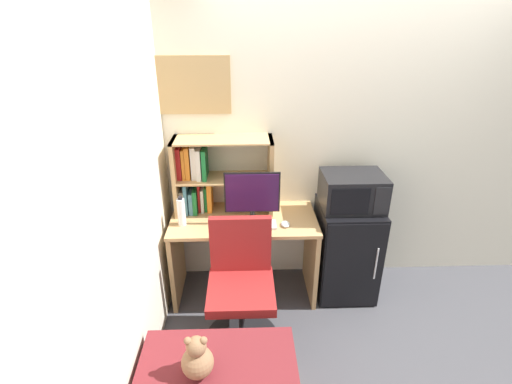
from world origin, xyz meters
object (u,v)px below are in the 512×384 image
(water_bottle, at_px, (181,212))
(desk_chair, at_px, (241,292))
(teddy_bear, at_px, (197,359))
(microwave, at_px, (352,191))
(wall_corkboard, at_px, (183,85))
(keyboard, at_px, (251,225))
(hutch_bookshelf, at_px, (208,175))
(computer_mouse, at_px, (285,224))
(monitor, at_px, (252,197))
(mini_fridge, at_px, (346,249))

(water_bottle, relative_size, desk_chair, 0.26)
(teddy_bear, bearing_deg, microwave, 47.73)
(water_bottle, xyz_separation_m, wall_corkboard, (0.03, 0.38, 0.91))
(keyboard, height_order, desk_chair, desk_chair)
(hutch_bookshelf, xyz_separation_m, computer_mouse, (0.62, -0.30, -0.31))
(monitor, height_order, mini_fridge, monitor)
(mini_fridge, xyz_separation_m, desk_chair, (-0.91, -0.52, -0.01))
(hutch_bookshelf, relative_size, wall_corkboard, 1.09)
(keyboard, height_order, mini_fridge, mini_fridge)
(monitor, height_order, desk_chair, monitor)
(keyboard, relative_size, computer_mouse, 3.98)
(water_bottle, xyz_separation_m, teddy_bear, (0.23, -1.15, -0.29))
(hutch_bookshelf, bearing_deg, wall_corkboard, 142.98)
(wall_corkboard, bearing_deg, teddy_bear, -82.77)
(monitor, relative_size, teddy_bear, 1.62)
(computer_mouse, bearing_deg, mini_fridge, 14.33)
(water_bottle, xyz_separation_m, mini_fridge, (1.37, 0.10, -0.45))
(water_bottle, height_order, wall_corkboard, wall_corkboard)
(monitor, xyz_separation_m, keyboard, (-0.01, -0.04, -0.23))
(hutch_bookshelf, height_order, monitor, hutch_bookshelf)
(hutch_bookshelf, xyz_separation_m, wall_corkboard, (-0.16, 0.12, 0.70))
(water_bottle, bearing_deg, wall_corkboard, 84.71)
(desk_chair, bearing_deg, microwave, 30.05)
(computer_mouse, distance_m, wall_corkboard, 1.34)
(hutch_bookshelf, distance_m, microwave, 1.19)
(keyboard, bearing_deg, water_bottle, 175.42)
(wall_corkboard, bearing_deg, monitor, -35.76)
(keyboard, bearing_deg, mini_fridge, 9.77)
(hutch_bookshelf, height_order, mini_fridge, hutch_bookshelf)
(desk_chair, distance_m, wall_corkboard, 1.63)
(hutch_bookshelf, distance_m, monitor, 0.45)
(desk_chair, relative_size, teddy_bear, 3.53)
(computer_mouse, height_order, microwave, microwave)
(hutch_bookshelf, distance_m, mini_fridge, 1.35)
(hutch_bookshelf, distance_m, desk_chair, 0.98)
(monitor, height_order, wall_corkboard, wall_corkboard)
(hutch_bookshelf, xyz_separation_m, mini_fridge, (1.17, -0.16, -0.65))
(mini_fridge, bearing_deg, microwave, 89.83)
(computer_mouse, relative_size, desk_chair, 0.10)
(monitor, bearing_deg, desk_chair, -102.48)
(teddy_bear, bearing_deg, keyboard, 73.96)
(water_bottle, xyz_separation_m, desk_chair, (0.46, -0.42, -0.45))
(monitor, xyz_separation_m, computer_mouse, (0.26, -0.04, -0.23))
(hutch_bookshelf, distance_m, computer_mouse, 0.76)
(hutch_bookshelf, xyz_separation_m, keyboard, (0.35, -0.30, -0.31))
(computer_mouse, bearing_deg, monitor, 170.49)
(mini_fridge, distance_m, desk_chair, 1.05)
(hutch_bookshelf, height_order, water_bottle, hutch_bookshelf)
(hutch_bookshelf, xyz_separation_m, monitor, (0.36, -0.26, -0.08))
(hutch_bookshelf, relative_size, computer_mouse, 8.13)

